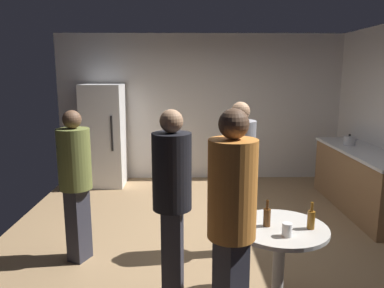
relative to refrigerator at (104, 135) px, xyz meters
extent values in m
cube|color=#9E7C56|center=(1.75, -2.20, -0.95)|extent=(5.20, 5.20, 0.10)
cube|color=silver|center=(1.75, 0.43, 0.45)|extent=(5.32, 0.06, 2.70)
cube|color=white|center=(0.00, 0.00, 0.00)|extent=(0.70, 0.65, 1.80)
cube|color=#262628|center=(0.21, -0.34, 0.09)|extent=(0.03, 0.03, 0.60)
cube|color=olive|center=(4.03, -1.35, -0.47)|extent=(0.60, 2.17, 0.86)
cube|color=silver|center=(4.03, -1.35, -0.02)|extent=(0.64, 2.21, 0.04)
cylinder|color=#B2B2B7|center=(3.98, -0.95, 0.07)|extent=(0.17, 0.17, 0.14)
sphere|color=black|center=(3.98, -0.95, 0.16)|extent=(0.04, 0.04, 0.04)
cone|color=#B2B2B7|center=(4.09, -0.95, 0.08)|extent=(0.09, 0.04, 0.06)
cylinder|color=beige|center=(2.25, -3.61, -0.55)|extent=(0.10, 0.10, 0.70)
cylinder|color=beige|center=(2.25, -3.61, -0.18)|extent=(0.80, 0.80, 0.03)
cylinder|color=#8C5919|center=(2.49, -3.66, -0.09)|extent=(0.06, 0.06, 0.15)
cylinder|color=#8C5919|center=(2.49, -3.66, 0.02)|extent=(0.02, 0.02, 0.08)
cylinder|color=#593314|center=(2.14, -3.60, -0.09)|extent=(0.06, 0.06, 0.15)
cylinder|color=#593314|center=(2.14, -3.60, 0.02)|extent=(0.02, 0.02, 0.08)
cylinder|color=white|center=(2.25, -3.80, -0.11)|extent=(0.08, 0.08, 0.11)
cube|color=#2D2D38|center=(0.30, -2.76, -0.50)|extent=(0.25, 0.27, 0.80)
cylinder|color=olive|center=(0.30, -2.76, 0.22)|extent=(0.45, 0.45, 0.64)
sphere|color=brown|center=(0.30, -2.76, 0.64)|extent=(0.19, 0.19, 0.19)
cube|color=#2D2D38|center=(2.04, -2.65, -0.48)|extent=(0.24, 0.20, 0.84)
cylinder|color=gray|center=(2.04, -2.65, 0.27)|extent=(0.38, 0.38, 0.66)
sphere|color=tan|center=(2.04, -2.65, 0.70)|extent=(0.20, 0.20, 0.20)
cylinder|color=orange|center=(1.78, -4.10, 0.32)|extent=(0.46, 0.46, 0.69)
sphere|color=brown|center=(1.78, -4.10, 0.77)|extent=(0.21, 0.21, 0.21)
cube|color=#2D2D38|center=(1.34, -3.46, -0.48)|extent=(0.20, 0.24, 0.84)
cylinder|color=black|center=(1.34, -3.46, 0.27)|extent=(0.38, 0.38, 0.67)
sphere|color=tan|center=(1.34, -3.46, 0.71)|extent=(0.20, 0.20, 0.20)
camera|label=1|loc=(1.46, -6.51, 1.11)|focal=34.62mm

